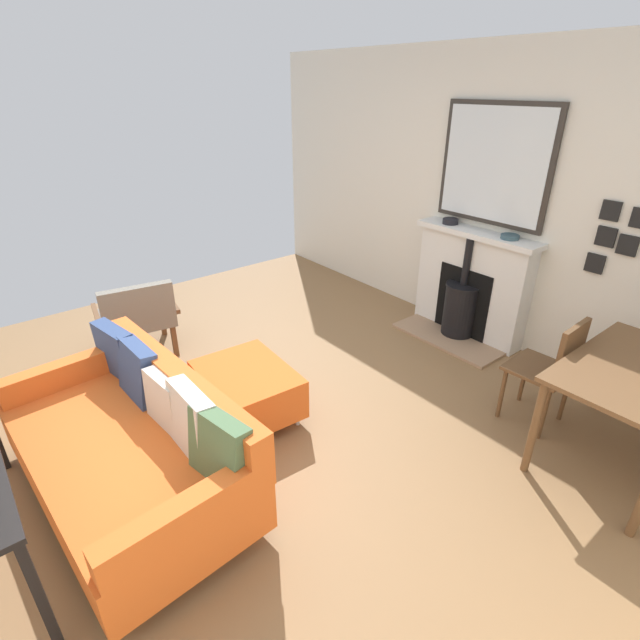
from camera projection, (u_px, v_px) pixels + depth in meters
name	position (u px, v px, depth m)	size (l,w,h in m)	color
ground_plane	(237.00, 421.00, 3.55)	(5.37, 5.70, 0.01)	olive
wall_left	(475.00, 197.00, 4.47)	(0.12, 5.70, 2.60)	silver
fireplace	(468.00, 290.00, 4.59)	(0.60, 1.21, 1.05)	#9E7A5B
mirror_over_mantel	(494.00, 165.00, 4.14)	(0.04, 1.06, 1.03)	#2D2823
mantel_bowl_near	(450.00, 221.00, 4.55)	(0.15, 0.15, 0.05)	black
mantel_bowl_far	(510.00, 236.00, 4.12)	(0.16, 0.16, 0.04)	#334C56
sofa	(135.00, 443.00, 2.83)	(1.03, 1.82, 0.78)	#B2B2B7
ottoman	(247.00, 389.00, 3.50)	(0.65, 0.79, 0.40)	#B2B2B7
armchair_accent	(137.00, 314.00, 4.21)	(0.76, 0.67, 0.75)	brown
dining_table	(638.00, 383.00, 2.89)	(1.14, 0.74, 0.72)	brown
dining_chair_near_fireplace	(553.00, 365.00, 3.30)	(0.41, 0.41, 0.85)	brown
photo_gallery_row	(614.00, 236.00, 3.57)	(0.02, 0.34, 0.56)	black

